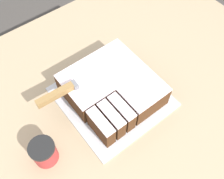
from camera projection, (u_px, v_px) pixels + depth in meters
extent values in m
plane|color=#4C4742|center=(115.00, 175.00, 1.73)|extent=(8.00, 8.00, 0.00)
cube|color=tan|center=(116.00, 149.00, 1.32)|extent=(1.40, 1.10, 0.96)
cube|color=silver|center=(112.00, 97.00, 0.93)|extent=(0.34, 0.35, 0.01)
cube|color=#472814|center=(102.00, 79.00, 0.92)|extent=(0.27, 0.17, 0.08)
cube|color=white|center=(102.00, 72.00, 0.88)|extent=(0.27, 0.17, 0.01)
cube|color=#472814|center=(143.00, 97.00, 0.88)|extent=(0.14, 0.11, 0.08)
cube|color=white|center=(144.00, 90.00, 0.84)|extent=(0.14, 0.11, 0.01)
cube|color=#472814|center=(101.00, 127.00, 0.82)|extent=(0.03, 0.11, 0.08)
cube|color=white|center=(100.00, 121.00, 0.78)|extent=(0.03, 0.11, 0.01)
cube|color=#472814|center=(111.00, 120.00, 0.83)|extent=(0.03, 0.11, 0.08)
cube|color=white|center=(111.00, 114.00, 0.79)|extent=(0.03, 0.11, 0.01)
cube|color=#472814|center=(121.00, 113.00, 0.84)|extent=(0.03, 0.11, 0.08)
cube|color=white|center=(122.00, 106.00, 0.81)|extent=(0.03, 0.11, 0.01)
cube|color=silver|center=(102.00, 71.00, 0.88)|extent=(0.23, 0.04, 0.00)
cube|color=slate|center=(75.00, 85.00, 0.84)|extent=(0.02, 0.03, 0.02)
cube|color=olive|center=(55.00, 95.00, 0.81)|extent=(0.13, 0.03, 0.02)
cylinder|color=#B23333|center=(45.00, 153.00, 0.78)|extent=(0.07, 0.07, 0.08)
cylinder|color=black|center=(41.00, 148.00, 0.75)|extent=(0.08, 0.08, 0.01)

